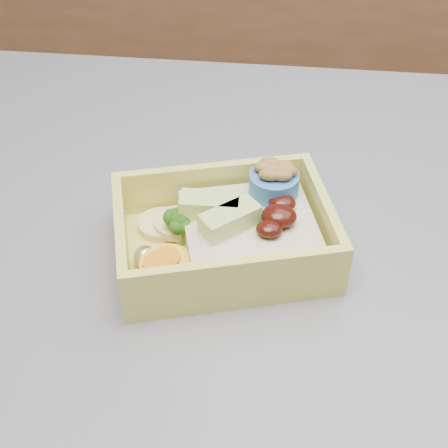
# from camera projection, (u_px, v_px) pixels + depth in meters

# --- Properties ---
(bento_box) EXTENTS (0.19, 0.16, 0.06)m
(bento_box) POSITION_uv_depth(u_px,v_px,m) (230.00, 232.00, 0.49)
(bento_box) COLOR #D3CD57
(bento_box) RESTS_ON island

